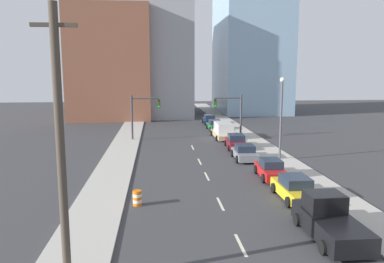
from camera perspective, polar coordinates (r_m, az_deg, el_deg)
name	(u,v)px	position (r m, az deg, el deg)	size (l,w,h in m)	color
sidewalk_left	(131,130)	(54.47, -9.27, 0.23)	(3.19, 89.79, 0.12)	#ADA89E
sidewalk_right	(235,128)	(55.56, 6.60, 0.46)	(3.19, 89.79, 0.12)	#ADA89E
lane_stripe_at_8m	(241,245)	(18.91, 7.42, -16.76)	(0.16, 2.40, 0.01)	beige
lane_stripe_at_13m	(220,204)	(24.09, 4.35, -10.93)	(0.16, 2.40, 0.01)	beige
lane_stripe_at_20m	(207,176)	(30.10, 2.28, -6.84)	(0.16, 2.40, 0.01)	beige
lane_stripe_at_25m	(200,162)	(34.95, 1.16, -4.60)	(0.16, 2.40, 0.01)	beige
lane_stripe_at_32m	(193,147)	(41.46, 0.09, -2.45)	(0.16, 2.40, 0.01)	beige
building_brick_left	(112,64)	(70.93, -12.07, 10.01)	(14.00, 16.00, 19.54)	brown
building_office_center	(159,61)	(74.51, -5.08, 10.69)	(12.00, 20.00, 21.04)	#99999E
building_glass_right	(251,12)	(81.85, 8.94, 17.56)	(13.00, 20.00, 41.25)	#8CADC6
traffic_signal_left	(141,111)	(46.00, -7.85, 3.05)	(3.58, 0.35, 5.51)	#38383D
traffic_signal_right	(233,111)	(46.93, 6.24, 3.20)	(3.58, 0.35, 5.51)	#38383D
utility_pole_left_near	(61,148)	(14.53, -19.40, -2.43)	(1.60, 0.32, 10.63)	#473D33
traffic_barrel	(137,198)	(23.87, -8.34, -9.99)	(0.56, 0.56, 0.95)	orange
street_lamp	(281,112)	(35.85, 13.44, 2.85)	(0.44, 0.44, 7.76)	#4C4C51
pickup_truck_black	(329,221)	(20.46, 20.16, -12.65)	(2.41, 5.28, 2.07)	black
sedan_yellow	(295,189)	(25.53, 15.44, -8.43)	(2.16, 4.62, 1.54)	gold
sedan_red	(271,169)	(30.12, 11.93, -5.68)	(2.14, 4.33, 1.49)	red
sedan_gray	(245,153)	(35.96, 8.06, -3.23)	(2.28, 4.34, 1.43)	slate
sedan_maroon	(236,142)	(41.27, 6.73, -1.59)	(2.38, 4.82, 1.53)	maroon
box_truck_tan	(223,131)	(47.34, 4.78, 0.13)	(2.50, 6.30, 2.04)	tan
sedan_green	(215,125)	(54.32, 3.52, 0.95)	(2.22, 4.43, 1.44)	#1E6033
sedan_navy	(209,120)	(60.55, 2.67, 1.80)	(2.02, 4.64, 1.49)	#141E47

